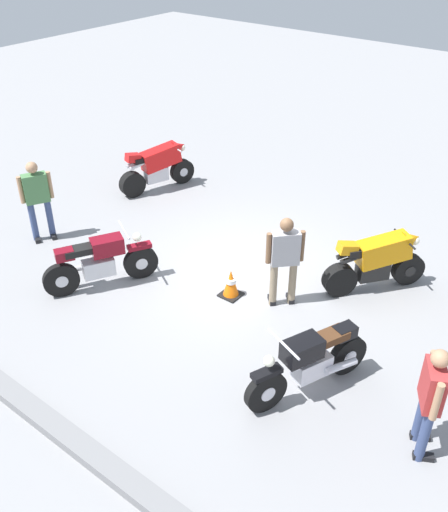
{
  "coord_description": "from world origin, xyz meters",
  "views": [
    {
      "loc": [
        -5.18,
        7.34,
        6.1
      ],
      "look_at": [
        -0.01,
        0.7,
        0.75
      ],
      "focal_mm": 40.27,
      "sensor_mm": 36.0,
      "label": 1
    }
  ],
  "objects_px": {
    "traffic_cone": "(231,283)",
    "person_in_red_shirt": "(430,396)",
    "motorcycle_black_cruiser": "(310,362)",
    "motorcycle_red_sportbike": "(158,166)",
    "person_in_green_shirt": "(37,196)",
    "person_in_gray_shirt": "(285,257)",
    "motorcycle_orange_sportbike": "(377,261)",
    "motorcycle_maroon_cruiser": "(100,262)"
  },
  "relations": [
    {
      "from": "motorcycle_maroon_cruiser",
      "to": "traffic_cone",
      "type": "xyz_separation_m",
      "value": [
        -2.03,
        -1.2,
        -0.26
      ]
    },
    {
      "from": "traffic_cone",
      "to": "person_in_red_shirt",
      "type": "bearing_deg",
      "value": 163.47
    },
    {
      "from": "motorcycle_orange_sportbike",
      "to": "motorcycle_maroon_cruiser",
      "type": "height_order",
      "value": "motorcycle_orange_sportbike"
    },
    {
      "from": "motorcycle_orange_sportbike",
      "to": "motorcycle_maroon_cruiser",
      "type": "xyz_separation_m",
      "value": [
        3.93,
        2.96,
        -0.07
      ]
    },
    {
      "from": "motorcycle_orange_sportbike",
      "to": "traffic_cone",
      "type": "xyz_separation_m",
      "value": [
        1.9,
        1.77,
        -0.33
      ]
    },
    {
      "from": "motorcycle_maroon_cruiser",
      "to": "traffic_cone",
      "type": "relative_size",
      "value": 3.56
    },
    {
      "from": "motorcycle_black_cruiser",
      "to": "person_in_green_shirt",
      "type": "xyz_separation_m",
      "value": [
        6.55,
        -0.36,
        0.45
      ]
    },
    {
      "from": "motorcycle_maroon_cruiser",
      "to": "person_in_green_shirt",
      "type": "distance_m",
      "value": 2.34
    },
    {
      "from": "motorcycle_red_sportbike",
      "to": "person_in_gray_shirt",
      "type": "relative_size",
      "value": 1.13
    },
    {
      "from": "motorcycle_maroon_cruiser",
      "to": "person_in_gray_shirt",
      "type": "relative_size",
      "value": 1.12
    },
    {
      "from": "motorcycle_orange_sportbike",
      "to": "motorcycle_red_sportbike",
      "type": "bearing_deg",
      "value": 121.3
    },
    {
      "from": "motorcycle_orange_sportbike",
      "to": "motorcycle_black_cruiser",
      "type": "relative_size",
      "value": 0.84
    },
    {
      "from": "motorcycle_orange_sportbike",
      "to": "person_in_gray_shirt",
      "type": "xyz_separation_m",
      "value": [
        1.06,
        1.4,
        0.37
      ]
    },
    {
      "from": "motorcycle_orange_sportbike",
      "to": "person_in_green_shirt",
      "type": "xyz_separation_m",
      "value": [
        6.18,
        2.54,
        0.38
      ]
    },
    {
      "from": "person_in_gray_shirt",
      "to": "motorcycle_orange_sportbike",
      "type": "bearing_deg",
      "value": -82.88
    },
    {
      "from": "person_in_red_shirt",
      "to": "traffic_cone",
      "type": "height_order",
      "value": "person_in_red_shirt"
    },
    {
      "from": "motorcycle_red_sportbike",
      "to": "traffic_cone",
      "type": "relative_size",
      "value": 3.61
    },
    {
      "from": "motorcycle_orange_sportbike",
      "to": "traffic_cone",
      "type": "distance_m",
      "value": 2.62
    },
    {
      "from": "motorcycle_black_cruiser",
      "to": "motorcycle_red_sportbike",
      "type": "bearing_deg",
      "value": -97.57
    },
    {
      "from": "person_in_gray_shirt",
      "to": "person_in_red_shirt",
      "type": "distance_m",
      "value": 3.45
    },
    {
      "from": "person_in_green_shirt",
      "to": "motorcycle_orange_sportbike",
      "type": "bearing_deg",
      "value": 48.98
    },
    {
      "from": "motorcycle_red_sportbike",
      "to": "motorcycle_orange_sportbike",
      "type": "xyz_separation_m",
      "value": [
        -5.92,
        0.62,
        0.0
      ]
    },
    {
      "from": "motorcycle_orange_sportbike",
      "to": "traffic_cone",
      "type": "height_order",
      "value": "motorcycle_orange_sportbike"
    },
    {
      "from": "motorcycle_red_sportbike",
      "to": "person_in_red_shirt",
      "type": "bearing_deg",
      "value": -95.91
    },
    {
      "from": "person_in_green_shirt",
      "to": "person_in_red_shirt",
      "type": "distance_m",
      "value": 8.22
    },
    {
      "from": "person_in_red_shirt",
      "to": "person_in_green_shirt",
      "type": "bearing_deg",
      "value": 148.56
    },
    {
      "from": "motorcycle_maroon_cruiser",
      "to": "person_in_green_shirt",
      "type": "height_order",
      "value": "person_in_green_shirt"
    },
    {
      "from": "motorcycle_orange_sportbike",
      "to": "motorcycle_black_cruiser",
      "type": "height_order",
      "value": "motorcycle_orange_sportbike"
    },
    {
      "from": "motorcycle_orange_sportbike",
      "to": "person_in_gray_shirt",
      "type": "height_order",
      "value": "person_in_gray_shirt"
    },
    {
      "from": "motorcycle_maroon_cruiser",
      "to": "motorcycle_black_cruiser",
      "type": "bearing_deg",
      "value": -60.26
    },
    {
      "from": "motorcycle_red_sportbike",
      "to": "motorcycle_black_cruiser",
      "type": "bearing_deg",
      "value": -101.09
    },
    {
      "from": "motorcycle_red_sportbike",
      "to": "motorcycle_maroon_cruiser",
      "type": "relative_size",
      "value": 1.01
    },
    {
      "from": "traffic_cone",
      "to": "motorcycle_orange_sportbike",
      "type": "bearing_deg",
      "value": -137.15
    },
    {
      "from": "motorcycle_black_cruiser",
      "to": "person_in_red_shirt",
      "type": "distance_m",
      "value": 1.72
    },
    {
      "from": "motorcycle_orange_sportbike",
      "to": "traffic_cone",
      "type": "relative_size",
      "value": 3.15
    },
    {
      "from": "motorcycle_black_cruiser",
      "to": "person_in_red_shirt",
      "type": "xyz_separation_m",
      "value": [
        -1.66,
        0.03,
        0.42
      ]
    },
    {
      "from": "motorcycle_red_sportbike",
      "to": "motorcycle_black_cruiser",
      "type": "distance_m",
      "value": 7.2
    },
    {
      "from": "motorcycle_orange_sportbike",
      "to": "motorcycle_black_cruiser",
      "type": "xyz_separation_m",
      "value": [
        -0.36,
        2.9,
        -0.07
      ]
    },
    {
      "from": "motorcycle_maroon_cruiser",
      "to": "person_in_gray_shirt",
      "type": "xyz_separation_m",
      "value": [
        -2.87,
        -1.57,
        0.44
      ]
    },
    {
      "from": "motorcycle_red_sportbike",
      "to": "traffic_cone",
      "type": "height_order",
      "value": "motorcycle_red_sportbike"
    },
    {
      "from": "person_in_green_shirt",
      "to": "traffic_cone",
      "type": "relative_size",
      "value": 3.2
    },
    {
      "from": "person_in_gray_shirt",
      "to": "traffic_cone",
      "type": "bearing_deg",
      "value": 67.88
    }
  ]
}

